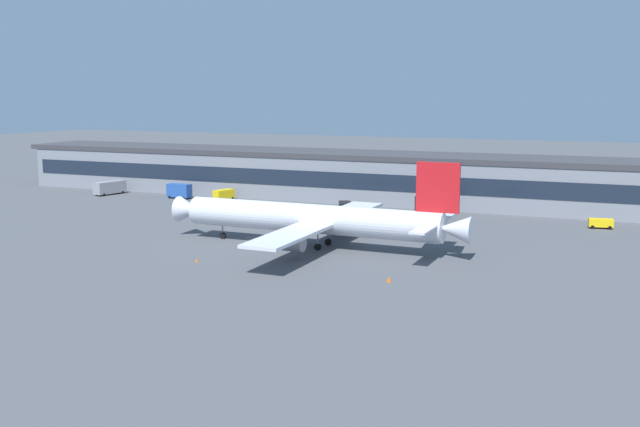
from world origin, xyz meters
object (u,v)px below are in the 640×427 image
object	(u,v)px
pushback_tractor	(345,205)
follow_me_car	(601,223)
crew_van	(224,194)
traffic_cone_0	(197,260)
stair_truck	(179,190)
airliner	(316,219)
catering_truck	(432,205)
fuel_truck	(110,187)
traffic_cone_1	(389,279)

from	to	relation	value
pushback_tractor	follow_me_car	size ratio (longest dim) A/B	1.17
crew_van	traffic_cone_0	bearing A→B (deg)	-63.54
stair_truck	airliner	bearing A→B (deg)	-36.69
stair_truck	follow_me_car	bearing A→B (deg)	-1.84
catering_truck	airliner	bearing A→B (deg)	-105.28
catering_truck	follow_me_car	size ratio (longest dim) A/B	1.61
fuel_truck	catering_truck	bearing A→B (deg)	-0.75
fuel_truck	traffic_cone_1	xyz separation A→B (m)	(91.11, -55.95, -1.51)
catering_truck	stair_truck	bearing A→B (deg)	178.40
pushback_tractor	follow_me_car	distance (m)	52.80
traffic_cone_0	traffic_cone_1	distance (m)	30.47
catering_truck	follow_me_car	bearing A→B (deg)	-2.30
crew_van	stair_truck	world-z (taller)	stair_truck
catering_truck	traffic_cone_1	world-z (taller)	catering_truck
airliner	catering_truck	xyz separation A→B (m)	(10.32, 37.76, -2.46)
crew_van	stair_truck	distance (m)	11.83
traffic_cone_1	stair_truck	bearing A→B (deg)	141.46
catering_truck	fuel_truck	world-z (taller)	catering_truck
airliner	traffic_cone_0	bearing A→B (deg)	-126.14
pushback_tractor	traffic_cone_0	size ratio (longest dim) A/B	8.96
crew_van	traffic_cone_0	distance (m)	64.88
follow_me_car	traffic_cone_0	distance (m)	77.22
follow_me_car	traffic_cone_0	world-z (taller)	follow_me_car
pushback_tractor	traffic_cone_1	distance (m)	62.02
catering_truck	traffic_cone_1	size ratio (longest dim) A/B	9.99
crew_van	follow_me_car	size ratio (longest dim) A/B	1.21
traffic_cone_1	catering_truck	bearing A→B (deg)	98.01
catering_truck	fuel_truck	distance (m)	83.40
stair_truck	follow_me_car	xyz separation A→B (m)	(96.33, -3.09, -0.89)
follow_me_car	traffic_cone_1	distance (m)	59.19
fuel_truck	traffic_cone_1	bearing A→B (deg)	-31.55
stair_truck	fuel_truck	world-z (taller)	stair_truck
catering_truck	follow_me_car	distance (m)	33.01
stair_truck	follow_me_car	size ratio (longest dim) A/B	1.32
catering_truck	follow_me_car	world-z (taller)	catering_truck
pushback_tractor	fuel_truck	size ratio (longest dim) A/B	0.62
stair_truck	catering_truck	bearing A→B (deg)	-1.60
airliner	traffic_cone_0	xyz separation A→B (m)	(-12.43, -17.02, -4.45)
stair_truck	fuel_truck	size ratio (longest dim) A/B	0.69
pushback_tractor	follow_me_car	bearing A→B (deg)	-2.22
traffic_cone_1	fuel_truck	bearing A→B (deg)	148.45
traffic_cone_0	airliner	bearing A→B (deg)	53.86
airliner	crew_van	size ratio (longest dim) A/B	9.41
airliner	crew_van	world-z (taller)	airliner
catering_truck	stair_truck	world-z (taller)	catering_truck
stair_truck	pushback_tractor	bearing A→B (deg)	-1.37
catering_truck	traffic_cone_1	bearing A→B (deg)	-81.99
crew_van	stair_truck	bearing A→B (deg)	-172.62
traffic_cone_1	follow_me_car	bearing A→B (deg)	64.75
crew_van	traffic_cone_0	world-z (taller)	crew_van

